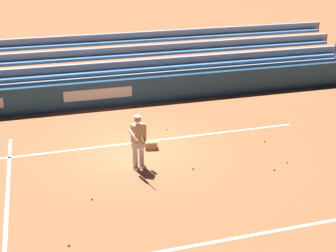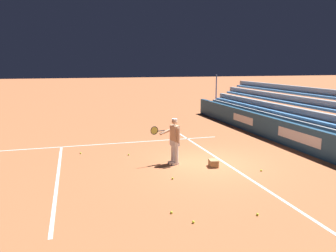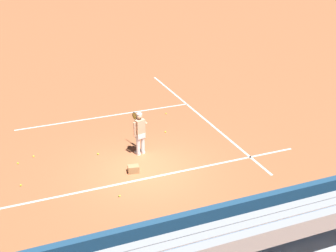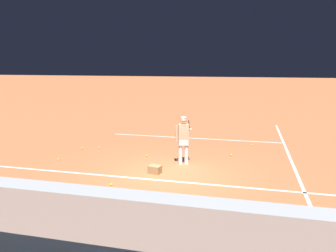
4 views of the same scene
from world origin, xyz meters
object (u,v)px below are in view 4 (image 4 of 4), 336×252
object	(u,v)px
tennis_ball_by_box	(99,147)
tennis_ball_far_right	(231,155)
tennis_ball_stray_back	(59,159)
tennis_ball_midcourt	(252,145)
tennis_ball_far_left	(111,185)
tennis_ball_near_player	(147,156)
ball_box_cardboard	(155,169)
tennis_ball_on_baseline	(82,149)
tennis_player	(184,139)

from	to	relation	value
tennis_ball_by_box	tennis_ball_far_right	world-z (taller)	same
tennis_ball_stray_back	tennis_ball_far_right	distance (m)	6.61
tennis_ball_midcourt	tennis_ball_by_box	xyz separation A→B (m)	(-6.35, -2.03, 0.00)
tennis_ball_midcourt	tennis_ball_far_right	world-z (taller)	same
tennis_ball_far_right	tennis_ball_far_left	bearing A→B (deg)	-128.73
tennis_ball_near_player	tennis_ball_midcourt	bearing A→B (deg)	34.88
ball_box_cardboard	tennis_ball_by_box	size ratio (longest dim) A/B	6.06
tennis_ball_stray_back	tennis_ball_far_right	world-z (taller)	same
tennis_ball_by_box	tennis_ball_far_right	bearing A→B (deg)	1.58
tennis_ball_by_box	tennis_ball_near_player	world-z (taller)	same
tennis_ball_on_baseline	tennis_ball_midcourt	size ratio (longest dim) A/B	1.00
tennis_ball_by_box	tennis_ball_far_left	bearing A→B (deg)	-60.10
tennis_ball_midcourt	ball_box_cardboard	bearing A→B (deg)	-124.25
tennis_ball_midcourt	tennis_ball_on_baseline	bearing A→B (deg)	-161.13
tennis_ball_on_baseline	tennis_ball_near_player	xyz separation A→B (m)	(2.98, -0.40, 0.00)
ball_box_cardboard	tennis_ball_stray_back	size ratio (longest dim) A/B	6.06
tennis_ball_stray_back	ball_box_cardboard	bearing A→B (deg)	-8.13
tennis_ball_far_left	tennis_ball_near_player	bearing A→B (deg)	88.42
tennis_player	tennis_ball_on_baseline	distance (m)	4.72
tennis_ball_stray_back	tennis_ball_on_baseline	distance (m)	1.66
tennis_ball_near_player	ball_box_cardboard	bearing A→B (deg)	-64.67
tennis_ball_far_right	tennis_ball_far_left	size ratio (longest dim) A/B	1.00
ball_box_cardboard	tennis_ball_far_left	bearing A→B (deg)	-124.42
tennis_ball_midcourt	tennis_player	bearing A→B (deg)	-126.13
tennis_ball_far_right	tennis_ball_midcourt	bearing A→B (deg)	67.21
tennis_player	tennis_ball_far_right	bearing A→B (deg)	41.33
tennis_ball_far_right	ball_box_cardboard	bearing A→B (deg)	-130.75
tennis_ball_near_player	tennis_ball_on_baseline	bearing A→B (deg)	172.37
ball_box_cardboard	tennis_ball_stray_back	world-z (taller)	ball_box_cardboard
tennis_ball_midcourt	tennis_ball_near_player	size ratio (longest dim) A/B	1.00
ball_box_cardboard	tennis_player	bearing A→B (deg)	61.02
tennis_player	tennis_ball_far_left	size ratio (longest dim) A/B	25.98
ball_box_cardboard	tennis_ball_near_player	xyz separation A→B (m)	(-0.86, 1.82, -0.10)
tennis_player	tennis_ball_on_baseline	bearing A→B (deg)	168.43
tennis_player	tennis_ball_by_box	xyz separation A→B (m)	(-3.93, 1.28, -0.86)
tennis_ball_on_baseline	tennis_ball_midcourt	bearing A→B (deg)	18.87
tennis_player	tennis_ball_near_player	distance (m)	1.87
ball_box_cardboard	tennis_ball_midcourt	bearing A→B (deg)	55.75
tennis_ball_near_player	tennis_ball_far_left	distance (m)	3.20
tennis_player	tennis_ball_on_baseline	world-z (taller)	tennis_player
tennis_player	tennis_ball_near_player	bearing A→B (deg)	161.26
tennis_ball_near_player	tennis_ball_far_left	world-z (taller)	same
tennis_player	ball_box_cardboard	size ratio (longest dim) A/B	4.29
ball_box_cardboard	tennis_ball_far_right	size ratio (longest dim) A/B	6.06
tennis_ball_near_player	tennis_ball_by_box	bearing A→B (deg)	162.42
tennis_ball_far_right	tennis_ball_far_left	world-z (taller)	same
tennis_ball_on_baseline	tennis_ball_far_left	world-z (taller)	same
tennis_ball_midcourt	tennis_ball_far_left	world-z (taller)	same
tennis_player	tennis_ball_far_right	distance (m)	2.33
tennis_ball_stray_back	tennis_player	bearing A→B (deg)	8.90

